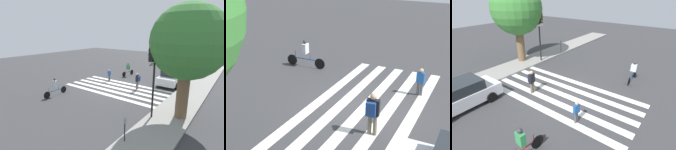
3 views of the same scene
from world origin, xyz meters
TOP-DOWN VIEW (x-y plane):
  - ground_plane at (0.00, 0.00)m, footprint 60.00×60.00m
  - sidewalk_curb at (0.00, 6.25)m, footprint 36.00×2.50m
  - crosswalk_stripes at (-0.00, 0.00)m, footprint 4.38×10.00m
  - traffic_light at (3.60, 5.21)m, footprint 0.60×0.50m
  - parking_meter at (6.79, 5.36)m, footprint 0.15×0.15m
  - street_tree at (2.49, 6.80)m, footprint 4.42×4.42m
  - pedestrian_child_with_backpack at (-0.99, 1.76)m, footprint 0.46×0.39m
  - pedestrian_adult_tall_backpack at (-1.73, -2.25)m, footprint 0.38×0.23m
  - cyclist_near_curb at (-4.86, -1.73)m, footprint 2.17×0.42m
  - cyclist_far_lane at (4.79, -3.06)m, footprint 2.35×0.41m
  - car_parked_far_curb at (-4.62, 3.86)m, footprint 4.40×2.01m

SIDE VIEW (x-z plane):
  - ground_plane at x=0.00m, z-range 0.00..0.00m
  - crosswalk_stripes at x=0.00m, z-range 0.00..0.01m
  - sidewalk_curb at x=0.00m, z-range 0.00..0.14m
  - pedestrian_adult_tall_backpack at x=-1.73m, z-range 0.08..1.36m
  - car_parked_far_curb at x=-4.62m, z-range 0.01..1.60m
  - cyclist_far_lane at x=4.79m, z-range 0.07..1.64m
  - cyclist_near_curb at x=-4.86m, z-range 0.07..1.65m
  - pedestrian_child_with_backpack at x=-0.99m, z-range 0.14..1.74m
  - parking_meter at x=6.79m, z-range 0.35..1.79m
  - traffic_light at x=3.60m, z-range 0.94..5.65m
  - street_tree at x=2.49m, z-range 1.25..8.30m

